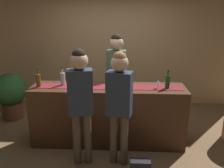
% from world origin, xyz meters
% --- Properties ---
extents(ground_plane, '(10.00, 10.00, 0.00)m').
position_xyz_m(ground_plane, '(0.00, 0.00, 0.00)').
color(ground_plane, brown).
extents(back_wall, '(6.00, 0.12, 2.90)m').
position_xyz_m(back_wall, '(0.00, 1.90, 1.45)').
color(back_wall, tan).
rests_on(back_wall, ground).
extents(bar_counter, '(2.52, 0.60, 0.99)m').
position_xyz_m(bar_counter, '(0.00, 0.00, 0.50)').
color(bar_counter, '#472B19').
rests_on(bar_counter, ground).
extents(counter_runner_cloth, '(2.39, 0.28, 0.01)m').
position_xyz_m(counter_runner_cloth, '(0.00, 0.00, 1.00)').
color(counter_runner_cloth, maroon).
rests_on(counter_runner_cloth, bar_counter).
extents(wine_bottle_clear, '(0.07, 0.07, 0.30)m').
position_xyz_m(wine_bottle_clear, '(-0.75, 0.05, 1.11)').
color(wine_bottle_clear, '#B2C6C1').
rests_on(wine_bottle_clear, bar_counter).
extents(wine_bottle_amber, '(0.07, 0.07, 0.30)m').
position_xyz_m(wine_bottle_amber, '(-1.12, -0.06, 1.11)').
color(wine_bottle_amber, brown).
rests_on(wine_bottle_amber, bar_counter).
extents(wine_bottle_green, '(0.07, 0.07, 0.30)m').
position_xyz_m(wine_bottle_green, '(0.95, -0.03, 1.11)').
color(wine_bottle_green, '#194723').
rests_on(wine_bottle_green, bar_counter).
extents(wine_glass_near_customer, '(0.07, 0.07, 0.14)m').
position_xyz_m(wine_glass_near_customer, '(0.80, -0.04, 1.10)').
color(wine_glass_near_customer, silver).
rests_on(wine_glass_near_customer, bar_counter).
extents(wine_glass_mid_counter, '(0.07, 0.07, 0.14)m').
position_xyz_m(wine_glass_mid_counter, '(0.17, -0.07, 1.10)').
color(wine_glass_mid_counter, silver).
rests_on(wine_glass_mid_counter, bar_counter).
extents(bartender, '(0.36, 0.25, 1.79)m').
position_xyz_m(bartender, '(0.11, 0.58, 1.12)').
color(bartender, '#26262B').
rests_on(bartender, ground).
extents(customer_sipping, '(0.38, 0.27, 1.68)m').
position_xyz_m(customer_sipping, '(0.20, -0.60, 1.04)').
color(customer_sipping, brown).
rests_on(customer_sipping, ground).
extents(customer_browsing, '(0.37, 0.26, 1.72)m').
position_xyz_m(customer_browsing, '(-0.34, -0.63, 1.06)').
color(customer_browsing, brown).
rests_on(customer_browsing, ground).
extents(potted_plant_tall, '(0.66, 0.66, 0.97)m').
position_xyz_m(potted_plant_tall, '(-2.07, 0.82, 0.56)').
color(potted_plant_tall, brown).
rests_on(potted_plant_tall, ground).
extents(handbag, '(0.28, 0.14, 0.22)m').
position_xyz_m(handbag, '(0.50, -0.85, 0.11)').
color(handbag, black).
rests_on(handbag, ground).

